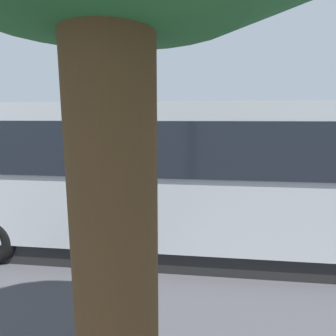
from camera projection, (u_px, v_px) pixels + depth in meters
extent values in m
plane|color=#424247|center=(207.00, 199.00, 10.70)|extent=(80.00, 80.00, 0.00)
cube|color=#B7BABF|center=(175.00, 169.00, 6.40)|extent=(10.46, 3.18, 2.80)
cube|color=black|center=(180.00, 139.00, 7.54)|extent=(8.65, 0.61, 1.01)
cube|color=black|center=(169.00, 150.00, 5.06)|extent=(8.65, 0.61, 1.01)
cube|color=#198C3F|center=(180.00, 181.00, 7.74)|extent=(9.07, 0.63, 0.28)
cube|color=black|center=(175.00, 238.00, 6.69)|extent=(9.63, 2.92, 0.45)
torus|color=black|center=(51.00, 206.00, 8.16)|extent=(1.02, 0.39, 1.00)
torus|color=black|center=(322.00, 217.00, 7.32)|extent=(1.02, 0.39, 1.00)
cylinder|color=black|center=(231.00, 196.00, 9.32)|extent=(0.14, 0.14, 0.77)
cube|color=black|center=(230.00, 208.00, 9.44)|extent=(0.15, 0.27, 0.10)
cylinder|color=black|center=(236.00, 196.00, 9.32)|extent=(0.14, 0.14, 0.77)
cube|color=black|center=(235.00, 208.00, 9.44)|extent=(0.15, 0.27, 0.10)
cube|color=navy|center=(234.00, 174.00, 9.20)|extent=(0.43, 0.35, 0.64)
cylinder|color=navy|center=(226.00, 174.00, 9.20)|extent=(0.11, 0.11, 0.61)
sphere|color=tan|center=(226.00, 183.00, 9.25)|extent=(0.11, 0.11, 0.09)
cylinder|color=navy|center=(242.00, 174.00, 9.20)|extent=(0.11, 0.11, 0.61)
sphere|color=tan|center=(241.00, 183.00, 9.25)|extent=(0.11, 0.11, 0.09)
sphere|color=tan|center=(235.00, 160.00, 9.12)|extent=(0.27, 0.27, 0.23)
cylinder|color=black|center=(194.00, 193.00, 9.70)|extent=(0.15, 0.15, 0.77)
cube|color=black|center=(193.00, 205.00, 9.81)|extent=(0.16, 0.28, 0.10)
cylinder|color=black|center=(199.00, 193.00, 9.71)|extent=(0.15, 0.15, 0.77)
cube|color=black|center=(198.00, 205.00, 9.82)|extent=(0.16, 0.28, 0.10)
cube|color=#D8F233|center=(196.00, 172.00, 9.58)|extent=(0.44, 0.36, 0.64)
cube|color=silver|center=(196.00, 172.00, 9.58)|extent=(0.45, 0.38, 0.06)
cylinder|color=#D8F233|center=(189.00, 172.00, 9.56)|extent=(0.11, 0.11, 0.61)
sphere|color=tan|center=(189.00, 181.00, 9.61)|extent=(0.11, 0.11, 0.09)
cylinder|color=#D8F233|center=(204.00, 172.00, 9.59)|extent=(0.11, 0.11, 0.61)
sphere|color=tan|center=(204.00, 181.00, 9.64)|extent=(0.11, 0.11, 0.09)
sphere|color=tan|center=(197.00, 159.00, 9.50)|extent=(0.28, 0.28, 0.23)
cylinder|color=black|center=(150.00, 194.00, 9.59)|extent=(0.14, 0.14, 0.75)
cube|color=black|center=(151.00, 206.00, 9.69)|extent=(0.14, 0.27, 0.10)
cylinder|color=black|center=(155.00, 195.00, 9.53)|extent=(0.14, 0.14, 0.75)
cube|color=black|center=(155.00, 206.00, 9.64)|extent=(0.14, 0.27, 0.10)
cube|color=navy|center=(152.00, 174.00, 9.44)|extent=(0.42, 0.34, 0.63)
cylinder|color=navy|center=(146.00, 173.00, 9.52)|extent=(0.10, 0.10, 0.60)
sphere|color=tan|center=(146.00, 182.00, 9.57)|extent=(0.10, 0.10, 0.09)
cylinder|color=navy|center=(159.00, 174.00, 9.35)|extent=(0.10, 0.10, 0.60)
sphere|color=tan|center=(159.00, 183.00, 9.41)|extent=(0.10, 0.10, 0.09)
sphere|color=tan|center=(152.00, 160.00, 9.36)|extent=(0.26, 0.26, 0.23)
cylinder|color=black|center=(115.00, 192.00, 9.93)|extent=(0.12, 0.12, 0.74)
cube|color=black|center=(116.00, 203.00, 10.04)|extent=(0.11, 0.26, 0.10)
cylinder|color=black|center=(120.00, 192.00, 9.90)|extent=(0.12, 0.12, 0.74)
cube|color=black|center=(121.00, 203.00, 10.01)|extent=(0.11, 0.26, 0.10)
cube|color=silver|center=(117.00, 172.00, 9.79)|extent=(0.39, 0.29, 0.62)
cylinder|color=silver|center=(110.00, 171.00, 9.83)|extent=(0.09, 0.09, 0.59)
sphere|color=tan|center=(110.00, 180.00, 9.88)|extent=(0.09, 0.09, 0.09)
cylinder|color=silver|center=(124.00, 172.00, 9.75)|extent=(0.09, 0.09, 0.59)
sphere|color=tan|center=(124.00, 180.00, 9.80)|extent=(0.09, 0.09, 0.09)
sphere|color=tan|center=(117.00, 159.00, 9.72)|extent=(0.23, 0.23, 0.22)
torus|color=black|center=(60.00, 200.00, 9.45)|extent=(0.60, 0.14, 0.60)
cylinder|color=silver|center=(60.00, 200.00, 9.45)|extent=(0.12, 0.10, 0.12)
torus|color=black|center=(102.00, 202.00, 9.21)|extent=(0.60, 0.14, 0.60)
cylinder|color=silver|center=(102.00, 202.00, 9.21)|extent=(0.12, 0.12, 0.12)
cylinder|color=silver|center=(61.00, 190.00, 9.38)|extent=(0.32, 0.06, 0.67)
cube|color=red|center=(78.00, 191.00, 9.28)|extent=(0.85, 0.30, 0.36)
cube|color=black|center=(92.00, 190.00, 9.20)|extent=(0.52, 0.23, 0.20)
cylinder|color=silver|center=(87.00, 199.00, 9.13)|extent=(0.45, 0.09, 0.08)
cylinder|color=black|center=(61.00, 181.00, 9.32)|extent=(0.05, 0.58, 0.04)
torus|color=black|center=(145.00, 178.00, 12.95)|extent=(0.61, 0.29, 0.60)
cylinder|color=silver|center=(145.00, 178.00, 12.95)|extent=(0.14, 0.13, 0.12)
torus|color=black|center=(112.00, 178.00, 12.83)|extent=(0.61, 0.29, 0.60)
cylinder|color=silver|center=(112.00, 178.00, 12.83)|extent=(0.15, 0.15, 0.12)
cylinder|color=silver|center=(144.00, 170.00, 12.88)|extent=(0.32, 0.14, 0.67)
cube|color=orange|center=(130.00, 171.00, 12.84)|extent=(0.88, 0.49, 0.36)
cube|color=black|center=(119.00, 170.00, 12.79)|extent=(0.56, 0.35, 0.20)
cylinder|color=silver|center=(122.00, 175.00, 12.98)|extent=(0.45, 0.20, 0.08)
cylinder|color=black|center=(142.00, 163.00, 12.83)|extent=(0.19, 0.57, 0.04)
cube|color=black|center=(128.00, 164.00, 12.78)|extent=(0.62, 0.48, 0.51)
sphere|color=black|center=(137.00, 160.00, 12.78)|extent=(0.32, 0.32, 0.26)
cylinder|color=black|center=(135.00, 165.00, 12.63)|extent=(0.43, 0.20, 0.33)
cylinder|color=black|center=(124.00, 172.00, 12.65)|extent=(0.12, 0.12, 0.40)
cylinder|color=black|center=(135.00, 163.00, 12.98)|extent=(0.43, 0.20, 0.33)
cylinder|color=black|center=(125.00, 171.00, 13.00)|extent=(0.12, 0.12, 0.40)
cube|color=white|center=(330.00, 194.00, 11.37)|extent=(0.28, 4.55, 0.01)
cube|color=white|center=(256.00, 190.00, 11.88)|extent=(0.25, 3.96, 0.01)
cube|color=white|center=(187.00, 187.00, 12.38)|extent=(0.25, 3.91, 0.01)
cube|color=white|center=(124.00, 185.00, 12.89)|extent=(0.28, 4.62, 0.01)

